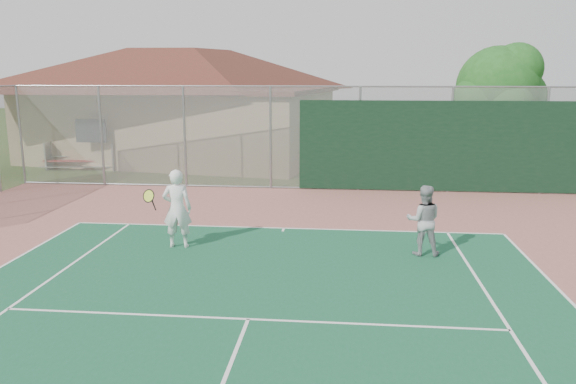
% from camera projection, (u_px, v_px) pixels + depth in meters
% --- Properties ---
extents(back_fence, '(20.08, 0.11, 3.53)m').
position_uv_depth(back_fence, '(362.00, 142.00, 18.84)').
color(back_fence, gray).
rests_on(back_fence, ground).
extents(clubhouse, '(15.14, 11.38, 5.95)m').
position_uv_depth(clubhouse, '(183.00, 93.00, 26.01)').
color(clubhouse, tan).
rests_on(clubhouse, ground).
extents(bleachers, '(3.14, 2.04, 1.13)m').
position_uv_depth(bleachers, '(86.00, 153.00, 23.75)').
color(bleachers, maroon).
rests_on(bleachers, ground).
extents(tree, '(3.61, 3.42, 5.03)m').
position_uv_depth(tree, '(500.00, 90.00, 20.98)').
color(tree, '#3C2A15').
rests_on(tree, ground).
extents(player_white_front, '(1.08, 0.70, 1.80)m').
position_uv_depth(player_white_front, '(177.00, 209.00, 12.70)').
color(player_white_front, white).
rests_on(player_white_front, ground).
extents(player_grey_back, '(0.78, 0.62, 1.55)m').
position_uv_depth(player_grey_back, '(424.00, 221.00, 12.18)').
color(player_grey_back, '#999B9E').
rests_on(player_grey_back, ground).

